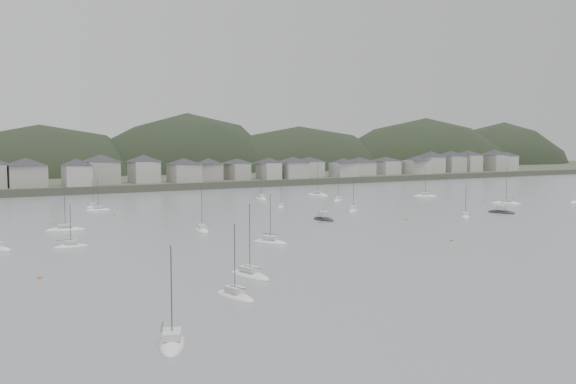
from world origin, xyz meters
TOP-DOWN VIEW (x-y plane):
  - ground at (0.00, 0.00)m, footprint 900.00×900.00m
  - far_shore_land at (0.00, 295.00)m, footprint 900.00×250.00m
  - forested_ridge at (4.83, 269.40)m, footprint 851.55×103.94m
  - waterfront_town at (50.59, 183.34)m, footprint 451.48×28.46m
  - moored_fleet at (-7.52, 58.52)m, footprint 256.22×148.70m
  - motor_launch_near at (51.95, 43.05)m, footprint 5.06×8.54m
  - motor_launch_far at (-0.83, 55.91)m, footprint 3.14×8.09m
  - mooring_buoys at (9.18, 47.31)m, footprint 154.00×125.79m

SIDE VIEW (x-z plane):
  - forested_ridge at x=4.83m, z-range -62.57..40.00m
  - ground at x=0.00m, z-range 0.00..0.00m
  - mooring_buoys at x=9.18m, z-range -0.20..0.50m
  - moored_fleet at x=-7.52m, z-range -6.42..6.77m
  - motor_launch_near at x=51.95m, z-range -1.67..2.25m
  - motor_launch_far at x=-0.83m, z-range -1.66..2.25m
  - far_shore_land at x=0.00m, z-range 0.00..3.00m
  - waterfront_town at x=50.59m, z-range 2.20..15.12m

